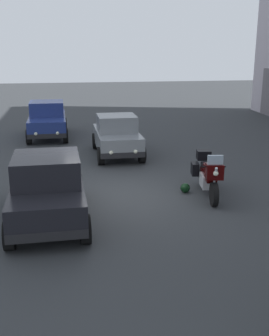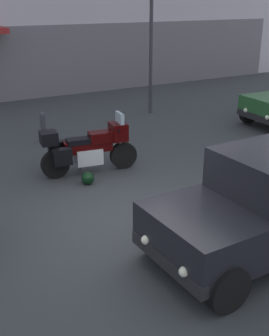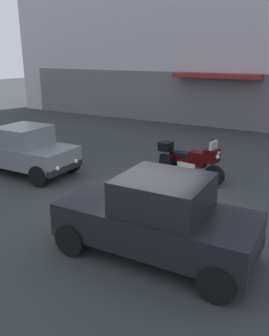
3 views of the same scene
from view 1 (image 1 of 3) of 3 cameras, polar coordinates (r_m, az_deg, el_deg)
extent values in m
plane|color=#2D3033|center=(11.51, -3.09, -4.23)|extent=(80.00, 80.00, 0.00)
cylinder|color=black|center=(11.07, 10.90, -3.59)|extent=(0.65, 0.23, 0.64)
cylinder|color=black|center=(12.58, 9.45, -1.09)|extent=(0.65, 0.23, 0.64)
cylinder|color=#B7B7BC|center=(10.96, 11.00, -1.44)|extent=(0.33, 0.12, 0.68)
cube|color=#B7B7BC|center=(11.83, 10.12, -1.74)|extent=(0.65, 0.49, 0.36)
cube|color=black|center=(11.76, 10.18, -0.63)|extent=(1.13, 0.44, 0.28)
cube|color=black|center=(11.43, 10.50, -0.20)|extent=(0.57, 0.41, 0.24)
cube|color=black|center=(11.91, 10.03, 0.29)|extent=(0.60, 0.38, 0.12)
cube|color=black|center=(11.00, 10.94, -0.44)|extent=(0.42, 0.49, 0.40)
cube|color=#8C9EAD|center=(10.88, 11.07, 1.01)|extent=(0.14, 0.41, 0.28)
sphere|color=#EAEACC|center=(10.83, 11.13, -0.71)|extent=(0.14, 0.14, 0.14)
cylinder|color=black|center=(11.05, 10.89, 0.18)|extent=(0.13, 0.62, 0.04)
cylinder|color=#B7B7BC|center=(12.46, 10.49, -1.41)|extent=(0.56, 0.17, 0.09)
cube|color=black|center=(12.45, 10.87, -0.10)|extent=(0.43, 0.26, 0.36)
cube|color=black|center=(12.35, 8.33, -0.12)|extent=(0.43, 0.26, 0.36)
cube|color=black|center=(12.50, 9.51, 1.80)|extent=(0.42, 0.45, 0.28)
cylinder|color=black|center=(12.09, 10.76, -2.73)|extent=(0.04, 0.13, 0.29)
sphere|color=black|center=(12.00, 6.99, -2.75)|extent=(0.28, 0.28, 0.28)
cube|color=navy|center=(19.73, -11.89, 6.10)|extent=(3.82, 1.68, 0.68)
cube|color=navy|center=(19.78, -12.00, 8.06)|extent=(1.62, 1.53, 0.64)
cube|color=#8C9EAD|center=(19.03, -12.05, 7.74)|extent=(0.08, 1.39, 0.54)
cube|color=#8C9EAD|center=(20.52, -11.95, 8.35)|extent=(0.08, 1.39, 0.51)
cube|color=black|center=(17.96, -11.98, 4.33)|extent=(0.14, 1.64, 0.20)
cube|color=black|center=(21.59, -11.75, 6.32)|extent=(0.14, 1.64, 0.20)
cylinder|color=black|center=(18.36, -9.50, 4.40)|extent=(0.64, 0.23, 0.64)
cylinder|color=black|center=(18.41, -14.36, 4.15)|extent=(0.64, 0.23, 0.64)
cylinder|color=black|center=(21.21, -9.64, 5.98)|extent=(0.64, 0.23, 0.64)
cylinder|color=black|center=(21.25, -13.86, 5.76)|extent=(0.64, 0.23, 0.64)
sphere|color=silver|center=(17.88, -10.56, 4.75)|extent=(0.14, 0.14, 0.14)
sphere|color=silver|center=(17.91, -13.45, 4.60)|extent=(0.14, 0.14, 0.14)
cube|color=slate|center=(15.97, -2.44, 4.01)|extent=(3.41, 1.58, 0.64)
cube|color=slate|center=(15.85, -2.47, 6.20)|extent=(1.41, 1.44, 0.60)
cube|color=#8C9EAD|center=(15.21, -2.15, 5.78)|extent=(0.07, 1.33, 0.51)
cube|color=#8C9EAD|center=(16.48, -2.76, 6.59)|extent=(0.07, 1.33, 0.48)
cube|color=black|center=(14.43, -1.57, 1.79)|extent=(0.13, 1.56, 0.20)
cube|color=black|center=(17.61, -3.13, 4.43)|extent=(0.13, 1.56, 0.20)
cylinder|color=black|center=(14.95, 1.01, 1.92)|extent=(0.64, 0.22, 0.64)
cylinder|color=black|center=(14.75, -4.64, 1.67)|extent=(0.64, 0.22, 0.64)
cylinder|color=black|center=(17.35, -0.54, 3.94)|extent=(0.64, 0.22, 0.64)
cylinder|color=black|center=(17.18, -5.42, 3.74)|extent=(0.64, 0.22, 0.64)
sphere|color=silver|center=(14.41, 0.14, 2.27)|extent=(0.14, 0.14, 0.14)
sphere|color=silver|center=(14.30, -3.25, 2.13)|extent=(0.14, 0.14, 0.14)
cube|color=black|center=(10.14, -11.80, -3.47)|extent=(3.83, 1.70, 0.68)
cube|color=black|center=(9.80, -12.04, -0.13)|extent=(1.62, 1.53, 0.64)
cube|color=#8C9EAD|center=(10.52, -11.95, 1.01)|extent=(0.08, 1.39, 0.54)
cube|color=#8C9EAD|center=(9.08, -12.13, -1.44)|extent=(0.08, 1.39, 0.51)
cube|color=black|center=(11.97, -11.59, -1.60)|extent=(0.15, 1.64, 0.20)
cube|color=black|center=(8.52, -11.92, -9.15)|extent=(0.15, 1.64, 0.20)
cylinder|color=black|center=(11.68, -15.42, -2.85)|extent=(0.64, 0.23, 0.64)
cylinder|color=black|center=(11.63, -7.75, -2.47)|extent=(0.64, 0.23, 0.64)
cylinder|color=black|center=(8.99, -16.86, -8.83)|extent=(0.64, 0.23, 0.64)
cylinder|color=black|center=(8.93, -6.77, -8.38)|extent=(0.64, 0.23, 0.64)
sphere|color=silver|center=(12.01, -13.77, -1.09)|extent=(0.14, 0.14, 0.14)
sphere|color=silver|center=(11.98, -9.47, -0.87)|extent=(0.14, 0.14, 0.14)
camera|label=2|loc=(15.02, -28.29, 13.43)|focal=45.95mm
camera|label=3|loc=(9.15, -51.84, 8.80)|focal=38.11mm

